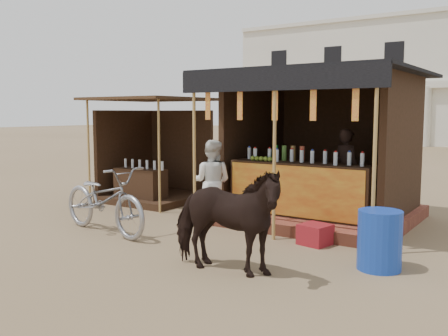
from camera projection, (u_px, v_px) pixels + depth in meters
ground at (164, 252)px, 7.36m from camera, size 120.00×120.00×0.00m
main_stall at (320, 167)px, 9.46m from camera, size 3.60×3.61×2.78m
secondary_stall at (151, 164)px, 11.69m from camera, size 2.40×2.40×2.38m
cow at (225, 220)px, 6.30m from camera, size 1.72×0.93×1.39m
motorbike at (104, 199)px, 8.47m from camera, size 2.30×1.10×1.16m
bystander at (212, 182)px, 9.23m from camera, size 0.89×0.79×1.55m
blue_barrel at (380, 240)px, 6.50m from camera, size 0.74×0.74×0.78m
red_crate at (315, 234)px, 7.76m from camera, size 0.51×0.50×0.32m
cooler at (344, 220)px, 8.49m from camera, size 0.76×0.66×0.46m
background_building at (438, 83)px, 32.76m from camera, size 26.00×7.45×8.18m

